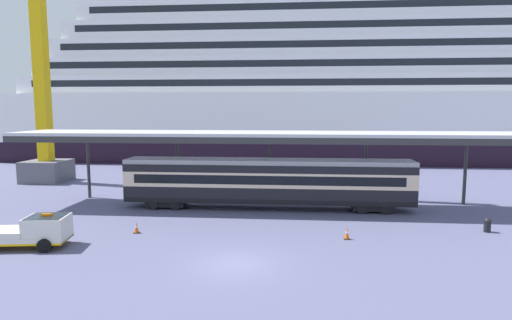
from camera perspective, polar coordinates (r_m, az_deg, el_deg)
name	(u,v)px	position (r m, az deg, el deg)	size (l,w,h in m)	color
ground_plane	(236,264)	(23.10, -2.65, -13.81)	(400.00, 400.00, 0.00)	slate
cruise_ship	(388,91)	(74.13, 17.37, 8.84)	(125.87, 22.32, 35.00)	black
platform_canopy	(268,135)	(34.72, 1.62, 3.34)	(41.92, 5.93, 6.30)	silver
train_carriage	(268,181)	(34.73, 1.56, -2.86)	(23.34, 2.81, 4.11)	black
service_truck	(31,231)	(28.67, -27.99, -8.43)	(5.44, 2.83, 2.02)	silver
traffic_cone_near	(347,233)	(27.67, 12.14, -9.64)	(0.36, 0.36, 0.76)	black
traffic_cone_mid	(137,228)	(29.47, -15.79, -8.77)	(0.36, 0.36, 0.72)	black
dockside_crane	(42,28)	(53.80, -26.89, 15.53)	(11.51, 4.40, 54.46)	#595960
quay_bollard	(487,224)	(32.47, 28.71, -7.62)	(0.48, 0.48, 0.96)	black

